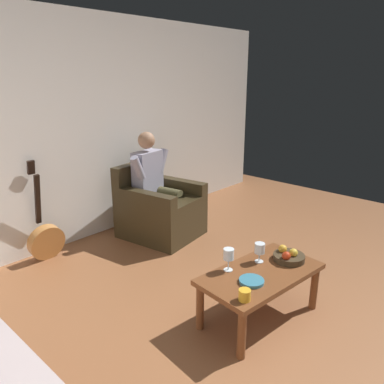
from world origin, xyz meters
TOP-DOWN VIEW (x-y plane):
  - ground_plane at (0.00, 0.00)m, footprint 6.88×6.88m
  - wall_back at (0.00, -2.90)m, footprint 6.00×0.06m
  - armchair at (-0.42, -2.28)m, footprint 0.86×0.94m
  - person_seated at (-0.42, -2.33)m, footprint 0.64×0.58m
  - coffee_table at (0.16, -0.50)m, footprint 1.03×0.63m
  - guitar at (0.79, -2.69)m, footprint 0.37×0.24m
  - wine_glass_near at (0.04, -0.60)m, footprint 0.08×0.08m
  - wine_glass_far at (0.31, -0.70)m, footprint 0.08×0.08m
  - fruit_bowl at (-0.15, -0.44)m, footprint 0.25×0.25m
  - decorative_dish at (0.34, -0.47)m, footprint 0.18×0.18m
  - candle_jar at (0.56, -0.38)m, footprint 0.08×0.08m

SIDE VIEW (x-z plane):
  - ground_plane at x=0.00m, z-range 0.00..0.00m
  - guitar at x=0.79m, z-range -0.29..0.75m
  - armchair at x=-0.42m, z-range -0.12..0.73m
  - coffee_table at x=0.16m, z-range 0.14..0.55m
  - decorative_dish at x=0.34m, z-range 0.41..0.43m
  - fruit_bowl at x=-0.15m, z-range 0.39..0.50m
  - candle_jar at x=0.56m, z-range 0.41..0.49m
  - wine_glass_near at x=0.04m, z-range 0.44..0.60m
  - wine_glass_far at x=0.31m, z-range 0.44..0.63m
  - person_seated at x=-0.42m, z-range 0.04..1.27m
  - wall_back at x=0.00m, z-range 0.00..2.50m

